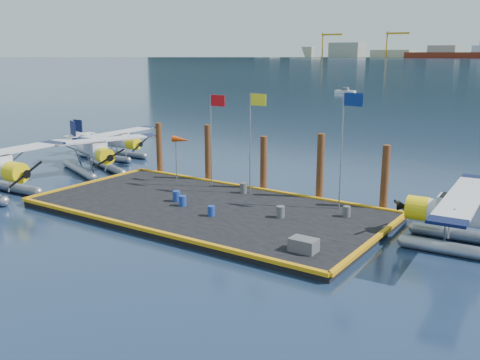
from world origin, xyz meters
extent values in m
plane|color=#172746|center=(0.00, 0.00, 0.00)|extent=(4000.00, 4000.00, 0.00)
cube|color=black|center=(0.00, 0.00, 0.20)|extent=(20.00, 10.00, 0.40)
cube|color=#60150D|center=(-180.00, 860.00, 4.00)|extent=(150.00, 22.00, 10.00)
cylinder|color=orange|center=(-420.00, 895.00, 22.00)|extent=(2.40, 2.40, 44.00)
cylinder|color=orange|center=(-300.00, 895.00, 22.00)|extent=(2.40, 2.40, 44.00)
cone|color=black|center=(-350.00, 1500.00, 0.00)|extent=(1400.00, 1400.00, 520.00)
cylinder|color=gray|center=(-14.39, -3.53, 0.33)|extent=(6.89, 1.06, 0.66)
cylinder|color=yellow|center=(-11.23, -4.57, 1.83)|extent=(1.18, 1.35, 1.28)
cube|color=black|center=(-10.29, -4.52, 1.83)|extent=(0.21, 2.46, 1.24)
cube|color=#0A1033|center=(-13.71, 0.05, 2.77)|extent=(1.72, 1.09, 0.14)
cylinder|color=gray|center=(-13.54, 4.80, 0.31)|extent=(6.10, 2.93, 0.61)
cylinder|color=gray|center=(-14.38, 2.71, 0.31)|extent=(6.10, 2.93, 0.61)
cylinder|color=silver|center=(-13.77, 3.68, 1.68)|extent=(4.82, 2.81, 1.12)
cube|color=silver|center=(-13.20, 3.45, 2.04)|extent=(2.50, 1.88, 0.92)
cube|color=black|center=(-12.92, 3.34, 2.25)|extent=(1.73, 1.53, 0.56)
cylinder|color=yellow|center=(-11.31, 2.69, 1.68)|extent=(1.39, 1.48, 1.18)
cube|color=black|center=(-10.50, 2.37, 1.68)|extent=(0.90, 2.13, 1.15)
cube|color=silver|center=(-13.20, 3.45, 2.55)|extent=(4.85, 9.09, 0.12)
cube|color=#0A1033|center=(-11.56, 7.52, 2.55)|extent=(1.76, 1.42, 0.13)
cube|color=#0A1033|center=(-14.84, -0.62, 2.55)|extent=(1.76, 1.42, 0.13)
cube|color=#0A1033|center=(-18.12, 5.43, 2.60)|extent=(1.09, 0.53, 1.73)
cube|color=silver|center=(-18.03, 5.39, 1.94)|extent=(2.15, 3.56, 0.10)
cylinder|color=gray|center=(-16.92, 9.40, 0.27)|extent=(5.67, 0.83, 0.55)
cylinder|color=gray|center=(-16.82, 7.39, 0.27)|extent=(5.67, 0.83, 0.55)
cylinder|color=silver|center=(-16.69, 8.40, 1.50)|extent=(4.29, 1.21, 1.00)
cube|color=silver|center=(-16.14, 8.43, 1.82)|extent=(2.05, 1.10, 0.82)
cube|color=black|center=(-15.87, 8.44, 2.01)|extent=(1.32, 1.02, 0.50)
cylinder|color=yellow|center=(-14.32, 8.52, 1.50)|extent=(0.96, 1.10, 1.06)
cube|color=black|center=(-13.55, 8.56, 1.50)|extent=(0.15, 2.03, 1.02)
cube|color=silver|center=(-16.14, 8.43, 2.28)|extent=(1.77, 8.27, 0.11)
cube|color=#0A1033|center=(-16.34, 12.35, 2.28)|extent=(1.41, 0.89, 0.12)
cube|color=#0A1033|center=(-15.95, 4.51, 2.28)|extent=(1.41, 0.89, 0.12)
cube|color=#0A1033|center=(-20.88, 8.20, 2.33)|extent=(1.01, 0.16, 1.55)
cube|color=silver|center=(-20.79, 8.20, 1.73)|extent=(0.97, 3.14, 0.09)
cylinder|color=gray|center=(14.26, 1.04, 0.30)|extent=(6.32, 1.00, 0.61)
cylinder|color=silver|center=(13.99, 2.14, 1.67)|extent=(4.78, 1.41, 1.12)
cube|color=silver|center=(13.38, 2.10, 2.03)|extent=(2.30, 1.25, 0.91)
cube|color=black|center=(13.08, 2.08, 2.23)|extent=(1.48, 1.15, 0.56)
cylinder|color=yellow|center=(11.36, 1.97, 1.67)|extent=(1.09, 1.24, 1.18)
cube|color=black|center=(10.50, 1.92, 1.67)|extent=(0.20, 2.26, 1.14)
cube|color=silver|center=(13.38, 2.10, 2.54)|extent=(2.08, 9.21, 0.12)
cube|color=#0A1033|center=(13.65, -2.25, 2.54)|extent=(1.58, 1.01, 0.13)
cube|color=#0A1033|center=(13.11, 6.45, 2.54)|extent=(1.58, 1.01, 0.13)
cylinder|color=navy|center=(-2.09, -0.19, 0.72)|extent=(0.45, 0.45, 0.63)
cylinder|color=navy|center=(1.36, -1.36, 0.68)|extent=(0.39, 0.39, 0.55)
cylinder|color=#4E4F53|center=(4.60, 0.49, 0.71)|extent=(0.44, 0.44, 0.62)
cylinder|color=navy|center=(-1.17, -0.73, 0.70)|extent=(0.43, 0.43, 0.60)
cylinder|color=#4E4F53|center=(7.47, 2.60, 0.69)|extent=(0.41, 0.41, 0.58)
cylinder|color=#4E4F53|center=(0.13, 3.63, 0.73)|extent=(0.46, 0.46, 0.65)
cube|color=#4E4F53|center=(7.94, -3.28, 0.70)|extent=(1.20, 0.80, 0.60)
cylinder|color=gray|center=(-2.50, 3.80, 3.40)|extent=(0.08, 0.08, 6.00)
cube|color=red|center=(-1.95, 3.80, 6.05)|extent=(1.10, 0.03, 0.70)
cylinder|color=gray|center=(0.50, 3.80, 3.50)|extent=(0.08, 0.08, 6.20)
cube|color=yellow|center=(1.05, 3.80, 6.25)|extent=(1.10, 0.03, 0.70)
cylinder|color=gray|center=(6.50, 3.80, 3.65)|extent=(0.08, 0.08, 6.50)
cube|color=navy|center=(7.05, 3.80, 6.55)|extent=(1.10, 0.03, 0.70)
cylinder|color=gray|center=(-5.50, 3.80, 1.90)|extent=(0.07, 0.07, 3.00)
cone|color=#D63F0B|center=(-5.00, 3.80, 3.30)|extent=(1.40, 0.44, 0.44)
cylinder|color=#4A2515|center=(-8.50, 5.40, 2.00)|extent=(0.44, 0.44, 4.00)
cylinder|color=#4A2515|center=(-4.00, 5.40, 2.10)|extent=(0.44, 0.44, 4.20)
cylinder|color=#4A2515|center=(0.50, 5.40, 1.90)|extent=(0.44, 0.44, 3.80)
cylinder|color=#4A2515|center=(4.50, 5.40, 2.15)|extent=(0.44, 0.44, 4.30)
cylinder|color=#4A2515|center=(8.50, 5.40, 2.00)|extent=(0.44, 0.44, 4.00)
camera|label=1|loc=(18.09, -23.36, 9.01)|focal=40.00mm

